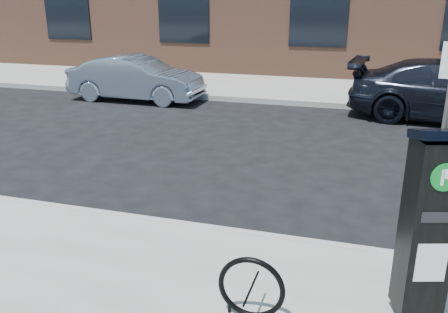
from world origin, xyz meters
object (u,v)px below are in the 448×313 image
at_px(parking_kiosk, 427,225).
at_px(bike_rack, 251,288).
at_px(sign_pole, 437,181).
at_px(car_silver, 136,78).

relative_size(parking_kiosk, bike_rack, 2.92).
height_order(sign_pole, bike_rack, sign_pole).
distance_m(parking_kiosk, bike_rack, 1.68).
xyz_separation_m(bike_rack, car_silver, (-5.66, 9.04, 0.19)).
relative_size(sign_pole, car_silver, 0.65).
distance_m(parking_kiosk, sign_pole, 0.44).
bearing_deg(bike_rack, parking_kiosk, 17.65).
bearing_deg(sign_pole, car_silver, 147.10).
xyz_separation_m(parking_kiosk, sign_pole, (0.07, 0.29, 0.32)).
bearing_deg(parking_kiosk, car_silver, 112.82).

